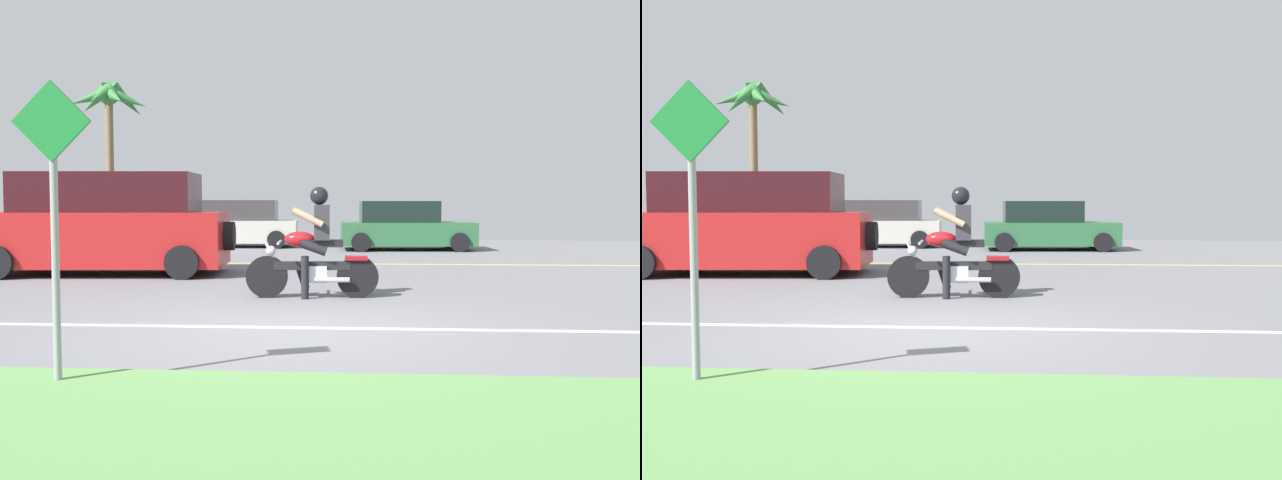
{
  "view_description": "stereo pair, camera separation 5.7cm",
  "coord_description": "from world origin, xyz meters",
  "views": [
    {
      "loc": [
        0.83,
        -7.59,
        1.45
      ],
      "look_at": [
        0.03,
        4.0,
        0.79
      ],
      "focal_mm": 37.63,
      "sensor_mm": 36.0,
      "label": 1
    },
    {
      "loc": [
        0.89,
        -7.58,
        1.45
      ],
      "look_at": [
        0.03,
        4.0,
        0.79
      ],
      "focal_mm": 37.63,
      "sensor_mm": 36.0,
      "label": 2
    }
  ],
  "objects": [
    {
      "name": "parked_car_0",
      "position": [
        -8.22,
        12.23,
        0.74
      ],
      "size": [
        4.2,
        2.12,
        1.59
      ],
      "color": "#2D663D",
      "rests_on": "ground"
    },
    {
      "name": "lane_line_far",
      "position": [
        0.0,
        8.0,
        0.0
      ],
      "size": [
        50.4,
        0.12,
        0.01
      ],
      "primitive_type": "cube",
      "color": "yellow",
      "rests_on": "ground"
    },
    {
      "name": "suv_nearby",
      "position": [
        -4.36,
        5.47,
        0.98
      ],
      "size": [
        5.08,
        2.38,
        2.02
      ],
      "color": "#AD1E1E",
      "rests_on": "ground"
    },
    {
      "name": "street_sign",
      "position": [
        -1.58,
        -2.57,
        1.45
      ],
      "size": [
        0.62,
        0.06,
        2.38
      ],
      "color": "gray",
      "rests_on": "ground"
    },
    {
      "name": "lane_line_near",
      "position": [
        0.0,
        0.02,
        0.0
      ],
      "size": [
        50.4,
        0.12,
        0.01
      ],
      "primitive_type": "cube",
      "color": "silver",
      "rests_on": "ground"
    },
    {
      "name": "parked_car_2",
      "position": [
        1.97,
        12.76,
        0.69
      ],
      "size": [
        4.07,
        2.23,
        1.47
      ],
      "color": "#2D663D",
      "rests_on": "ground"
    },
    {
      "name": "parked_car_1",
      "position": [
        -3.48,
        13.68,
        0.7
      ],
      "size": [
        4.44,
        2.07,
        1.5
      ],
      "color": "beige",
      "rests_on": "ground"
    },
    {
      "name": "motorcyclist_distant",
      "position": [
        -6.42,
        9.06,
        0.57
      ],
      "size": [
        0.97,
        1.38,
        1.35
      ],
      "color": "black",
      "rests_on": "ground"
    },
    {
      "name": "ground",
      "position": [
        0.0,
        3.0,
        -0.02
      ],
      "size": [
        56.0,
        30.0,
        0.04
      ],
      "primitive_type": "cube",
      "color": "slate"
    },
    {
      "name": "palm_tree_0",
      "position": [
        -8.27,
        15.77,
        4.8
      ],
      "size": [
        2.78,
        2.75,
        5.74
      ],
      "color": "brown",
      "rests_on": "ground"
    },
    {
      "name": "motorcyclist",
      "position": [
        0.03,
        2.47,
        0.71
      ],
      "size": [
        2.01,
        0.66,
        1.68
      ],
      "color": "black",
      "rests_on": "ground"
    },
    {
      "name": "grass_median",
      "position": [
        0.0,
        -4.1,
        0.03
      ],
      "size": [
        56.0,
        3.8,
        0.06
      ],
      "primitive_type": "cube",
      "color": "#5B8C4C",
      "rests_on": "ground"
    }
  ]
}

